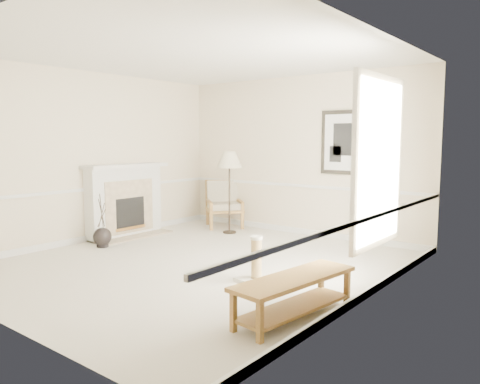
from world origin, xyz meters
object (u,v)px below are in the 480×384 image
object	(u,v)px
floor_vase	(102,237)
bench	(295,290)
armchair	(224,202)
floor_lamp	(229,162)
scratching_post	(256,268)

from	to	relation	value
floor_vase	bench	xyz separation A→B (m)	(4.07, -0.68, 0.12)
armchair	floor_lamp	size ratio (longest dim) A/B	0.66
floor_vase	armchair	bearing A→B (deg)	82.24
armchair	bench	distance (m)	4.99
armchair	scratching_post	xyz separation A→B (m)	(2.73, -2.63, -0.32)
floor_vase	armchair	world-z (taller)	armchair
armchair	scratching_post	bearing A→B (deg)	-92.48
floor_vase	armchair	distance (m)	2.70
floor_vase	armchair	size ratio (longest dim) A/B	0.87
bench	scratching_post	size ratio (longest dim) A/B	2.62
floor_lamp	scratching_post	bearing A→B (deg)	-44.48
floor_lamp	floor_vase	bearing A→B (deg)	-112.50
floor_vase	scratching_post	size ratio (longest dim) A/B	1.53
armchair	bench	xyz separation A→B (m)	(3.71, -3.33, -0.22)
floor_vase	armchair	xyz separation A→B (m)	(0.36, 2.65, 0.34)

